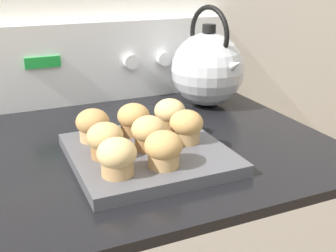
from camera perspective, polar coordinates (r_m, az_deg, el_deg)
control_panel at (r=1.15m, az=-8.70°, el=8.69°), size 0.71×0.07×0.21m
muffin_pan at (r=0.79m, az=-2.72°, el=-3.80°), size 0.28×0.28×0.02m
muffin_r0_c0 at (r=0.68m, az=-6.92°, el=-4.17°), size 0.06×0.06×0.06m
muffin_r0_c1 at (r=0.71m, az=-0.60°, el=-3.15°), size 0.06×0.06×0.06m
muffin_r1_c0 at (r=0.75m, az=-8.50°, el=-1.88°), size 0.06×0.06×0.06m
muffin_r1_c1 at (r=0.77m, az=-2.60°, el=-0.91°), size 0.06×0.06×0.06m
muffin_r1_c2 at (r=0.81m, az=2.50°, el=-0.03°), size 0.06×0.06×0.06m
muffin_r2_c0 at (r=0.82m, az=-10.15°, el=0.15°), size 0.06×0.06×0.06m
muffin_r2_c1 at (r=0.85m, az=-4.68°, el=0.96°), size 0.06×0.06×0.06m
muffin_r2_c2 at (r=0.87m, az=0.25°, el=1.67°), size 0.06×0.06×0.06m
tea_kettle at (r=1.09m, az=5.45°, el=7.80°), size 0.19×0.22×0.25m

